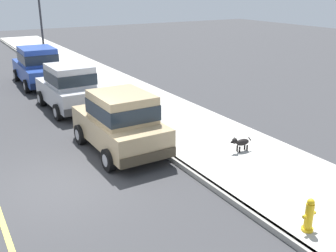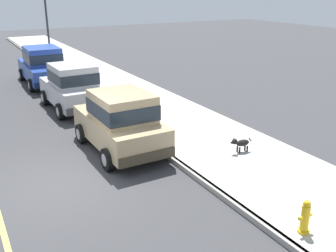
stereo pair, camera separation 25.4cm
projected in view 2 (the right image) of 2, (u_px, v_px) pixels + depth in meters
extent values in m
plane|color=#38383A|center=(61.00, 183.00, 10.07)|extent=(80.00, 80.00, 0.00)
cube|color=gray|center=(169.00, 156.00, 11.52)|extent=(0.16, 64.00, 0.14)
cube|color=#B7B5AD|center=(218.00, 145.00, 12.35)|extent=(3.60, 64.00, 0.14)
cube|color=tan|center=(120.00, 129.00, 11.93)|extent=(1.76, 3.72, 0.76)
cube|color=tan|center=(122.00, 106.00, 11.46)|extent=(1.53, 1.92, 0.80)
cube|color=#19232D|center=(122.00, 108.00, 11.48)|extent=(1.57, 1.96, 0.44)
cube|color=#3E3527|center=(99.00, 120.00, 13.48)|extent=(1.69, 0.22, 0.28)
cube|color=#3E3527|center=(147.00, 157.00, 10.54)|extent=(1.69, 0.22, 0.28)
cylinder|color=black|center=(81.00, 134.00, 12.59)|extent=(0.23, 0.64, 0.64)
cylinder|color=#9E9EA3|center=(81.00, 134.00, 12.59)|extent=(0.24, 0.35, 0.35)
cylinder|color=black|center=(130.00, 125.00, 13.40)|extent=(0.23, 0.64, 0.64)
cylinder|color=#9E9EA3|center=(130.00, 125.00, 13.40)|extent=(0.24, 0.35, 0.35)
cylinder|color=black|center=(108.00, 159.00, 10.72)|extent=(0.23, 0.64, 0.64)
cylinder|color=#9E9EA3|center=(108.00, 159.00, 10.72)|extent=(0.24, 0.35, 0.35)
cylinder|color=black|center=(163.00, 147.00, 11.52)|extent=(0.23, 0.64, 0.64)
cylinder|color=#9E9EA3|center=(163.00, 147.00, 11.52)|extent=(0.24, 0.35, 0.35)
cube|color=#EAEACC|center=(83.00, 112.00, 13.13)|extent=(0.28, 0.08, 0.14)
cube|color=#EAEACC|center=(113.00, 107.00, 13.63)|extent=(0.28, 0.08, 0.14)
cube|color=#BCBCC1|center=(72.00, 92.00, 16.03)|extent=(1.82, 3.75, 0.76)
cube|color=#BCBCC1|center=(73.00, 75.00, 15.56)|extent=(1.57, 1.94, 0.80)
cube|color=#19232D|center=(73.00, 76.00, 15.58)|extent=(1.60, 1.98, 0.44)
cube|color=#424243|center=(60.00, 89.00, 17.56)|extent=(1.69, 0.25, 0.28)
cube|color=#424243|center=(88.00, 109.00, 14.65)|extent=(1.69, 0.25, 0.28)
cylinder|color=black|center=(45.00, 98.00, 16.67)|extent=(0.24, 0.65, 0.64)
cylinder|color=#9E9EA3|center=(45.00, 98.00, 16.67)|extent=(0.25, 0.36, 0.35)
cylinder|color=black|center=(84.00, 92.00, 17.50)|extent=(0.24, 0.65, 0.64)
cylinder|color=#9E9EA3|center=(84.00, 92.00, 17.50)|extent=(0.25, 0.36, 0.35)
cylinder|color=black|center=(60.00, 112.00, 14.81)|extent=(0.24, 0.65, 0.64)
cylinder|color=#9E9EA3|center=(60.00, 112.00, 14.81)|extent=(0.25, 0.36, 0.35)
cylinder|color=black|center=(103.00, 105.00, 15.64)|extent=(0.24, 0.65, 0.64)
cylinder|color=#9E9EA3|center=(103.00, 105.00, 15.64)|extent=(0.25, 0.36, 0.35)
cube|color=#EAEACC|center=(47.00, 82.00, 17.21)|extent=(0.28, 0.09, 0.14)
cube|color=#EAEACC|center=(71.00, 79.00, 17.72)|extent=(0.28, 0.09, 0.14)
cube|color=#28479E|center=(44.00, 71.00, 20.14)|extent=(1.87, 4.53, 0.76)
cube|color=#28479E|center=(42.00, 55.00, 19.79)|extent=(1.62, 2.13, 0.84)
cube|color=#19232D|center=(42.00, 57.00, 19.81)|extent=(1.65, 2.17, 0.46)
cube|color=#0E1837|center=(36.00, 68.00, 22.05)|extent=(1.77, 0.23, 0.28)
cube|color=#0E1837|center=(54.00, 84.00, 18.40)|extent=(1.77, 0.23, 0.28)
cylinder|color=black|center=(22.00, 75.00, 21.03)|extent=(0.23, 0.64, 0.64)
cylinder|color=#9E9EA3|center=(22.00, 75.00, 21.03)|extent=(0.25, 0.36, 0.35)
cylinder|color=black|center=(55.00, 71.00, 21.83)|extent=(0.23, 0.64, 0.64)
cylinder|color=#9E9EA3|center=(55.00, 71.00, 21.83)|extent=(0.25, 0.36, 0.35)
cylinder|color=black|center=(31.00, 85.00, 18.71)|extent=(0.23, 0.64, 0.64)
cylinder|color=#9E9EA3|center=(31.00, 85.00, 18.71)|extent=(0.25, 0.36, 0.35)
cylinder|color=black|center=(69.00, 81.00, 19.52)|extent=(0.23, 0.64, 0.64)
cylinder|color=#9E9EA3|center=(69.00, 81.00, 19.52)|extent=(0.25, 0.36, 0.35)
cube|color=#EAEACC|center=(25.00, 62.00, 21.70)|extent=(0.28, 0.08, 0.14)
cube|color=#EAEACC|center=(45.00, 61.00, 22.20)|extent=(0.28, 0.08, 0.14)
ellipsoid|color=black|center=(243.00, 143.00, 11.58)|extent=(0.45, 0.23, 0.20)
cylinder|color=black|center=(240.00, 150.00, 11.54)|extent=(0.05, 0.05, 0.18)
cylinder|color=black|center=(237.00, 149.00, 11.64)|extent=(0.05, 0.05, 0.18)
cylinder|color=black|center=(247.00, 149.00, 11.64)|extent=(0.05, 0.05, 0.18)
cylinder|color=black|center=(245.00, 147.00, 11.75)|extent=(0.05, 0.05, 0.18)
sphere|color=black|center=(235.00, 142.00, 11.43)|extent=(0.17, 0.17, 0.17)
ellipsoid|color=black|center=(232.00, 143.00, 11.40)|extent=(0.12, 0.08, 0.06)
cone|color=black|center=(236.00, 139.00, 11.36)|extent=(0.06, 0.06, 0.07)
cone|color=black|center=(234.00, 138.00, 11.45)|extent=(0.06, 0.06, 0.07)
cylinder|color=black|center=(250.00, 140.00, 11.66)|extent=(0.12, 0.05, 0.13)
cylinder|color=gold|center=(303.00, 231.00, 7.83)|extent=(0.24, 0.24, 0.06)
cylinder|color=gold|center=(305.00, 218.00, 7.73)|extent=(0.17, 0.17, 0.55)
sphere|color=gold|center=(307.00, 204.00, 7.62)|extent=(0.15, 0.15, 0.15)
cylinder|color=gold|center=(301.00, 218.00, 7.66)|extent=(0.10, 0.07, 0.07)
cylinder|color=gold|center=(309.00, 215.00, 7.77)|extent=(0.10, 0.07, 0.07)
cylinder|color=#2D2D33|center=(48.00, 31.00, 23.83)|extent=(0.12, 0.12, 4.20)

